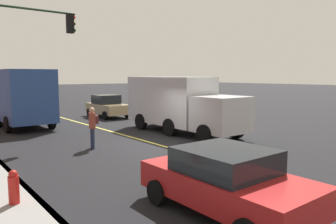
{
  "coord_description": "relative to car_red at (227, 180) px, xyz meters",
  "views": [
    {
      "loc": [
        -11.87,
        8.49,
        3.08
      ],
      "look_at": [
        -2.06,
        0.81,
        1.69
      ],
      "focal_mm": 34.93,
      "sensor_mm": 36.0,
      "label": 1
    }
  ],
  "objects": [
    {
      "name": "car_tan",
      "position": [
        17.06,
        -5.97,
        0.05
      ],
      "size": [
        3.9,
        2.01,
        1.63
      ],
      "color": "tan",
      "rests_on": "ground"
    },
    {
      "name": "truck_blue",
      "position": [
        16.2,
        0.31,
        1.03
      ],
      "size": [
        7.05,
        2.63,
        3.42
      ],
      "color": "silver",
      "rests_on": "ground"
    },
    {
      "name": "traffic_light_mast",
      "position": [
        10.49,
        1.88,
        3.56
      ],
      "size": [
        0.28,
        4.56,
        6.28
      ],
      "color": "#1E3823",
      "rests_on": "ground"
    },
    {
      "name": "truck_white",
      "position": [
        8.66,
        -5.88,
        0.84
      ],
      "size": [
        7.61,
        2.38,
        3.0
      ],
      "color": "silver",
      "rests_on": "ground"
    },
    {
      "name": "pedestrian_with_backpack",
      "position": [
        7.88,
        -0.47,
        0.28
      ],
      "size": [
        0.46,
        0.44,
        1.76
      ],
      "color": "#262D4C",
      "rests_on": "ground"
    },
    {
      "name": "lane_stripe_center",
      "position": [
        7.09,
        -3.08,
        -0.75
      ],
      "size": [
        80.0,
        0.16,
        0.01
      ],
      "primitive_type": "cube",
      "color": "#D8CC4C",
      "rests_on": "ground"
    },
    {
      "name": "fire_hydrant",
      "position": [
        3.1,
        3.74,
        -0.29
      ],
      "size": [
        0.24,
        0.24,
        0.94
      ],
      "color": "red",
      "rests_on": "ground"
    },
    {
      "name": "ground",
      "position": [
        7.09,
        -3.08,
        -0.75
      ],
      "size": [
        200.0,
        200.0,
        0.0
      ],
      "primitive_type": "plane",
      "color": "black"
    },
    {
      "name": "car_red",
      "position": [
        0.0,
        0.0,
        0.0
      ],
      "size": [
        4.07,
        2.12,
        1.46
      ],
      "color": "red",
      "rests_on": "ground"
    },
    {
      "name": "curb_edge",
      "position": [
        7.09,
        3.22,
        -0.68
      ],
      "size": [
        80.0,
        0.16,
        0.15
      ],
      "primitive_type": "cube",
      "color": "slate",
      "rests_on": "ground"
    }
  ]
}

